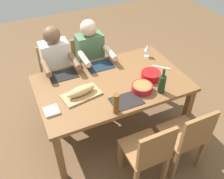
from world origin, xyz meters
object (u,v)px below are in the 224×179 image
diner_far_center (91,57)px  wine_bottle (162,84)px  chair_far_left (56,72)px  cutting_board (81,95)px  dining_table (112,88)px  chair_near_right (188,136)px  bread_loaf (81,91)px  beer_bottle (116,104)px  wine_glass (147,49)px  diner_far_left (57,65)px  chair_near_center (149,152)px  serving_bowl_pasta (151,75)px  serving_bowl_fruit (142,87)px  napkin_stack (52,111)px  chair_far_center (88,64)px

diner_far_center → wine_bottle: diner_far_center is taller
chair_far_left → cutting_board: 0.96m
dining_table → chair_near_right: 0.97m
bread_loaf → beer_bottle: beer_bottle is taller
chair_far_left → wine_glass: size_ratio=5.12×
diner_far_left → wine_bottle: bearing=-49.9°
diner_far_center → chair_near_center: bearing=-90.0°
chair_near_right → beer_bottle: (-0.63, 0.38, 0.37)m
serving_bowl_pasta → cutting_board: bearing=176.7°
diner_far_center → serving_bowl_fruit: size_ratio=5.33×
cutting_board → chair_far_left: bearing=94.5°
wine_bottle → napkin_stack: 1.15m
dining_table → chair_near_right: size_ratio=1.97×
dining_table → chair_far_center: (0.00, 0.84, -0.18)m
chair_far_left → napkin_stack: (-0.27, -1.02, 0.27)m
dining_table → serving_bowl_fruit: bearing=-49.7°
diner_far_center → wine_glass: size_ratio=7.23×
diner_far_left → chair_near_center: diner_far_left is taller
chair_far_center → serving_bowl_fruit: chair_far_center is taller
diner_far_left → wine_glass: bearing=-17.5°
serving_bowl_fruit → wine_bottle: 0.21m
diner_far_left → chair_near_right: 1.76m
diner_far_left → chair_near_center: size_ratio=1.41×
bread_loaf → wine_glass: bearing=20.6°
serving_bowl_fruit → bread_loaf: size_ratio=0.70×
serving_bowl_pasta → cutting_board: size_ratio=0.55×
chair_near_center → wine_glass: bearing=60.9°
diner_far_left → cutting_board: bearing=-84.4°
bread_loaf → dining_table: bearing=11.5°
wine_bottle → napkin_stack: wine_bottle is taller
wine_bottle → wine_glass: 0.72m
dining_table → wine_bottle: 0.58m
serving_bowl_fruit → bread_loaf: bearing=162.9°
wine_glass → napkin_stack: wine_glass is taller
chair_far_left → wine_bottle: 1.53m
cutting_board → bread_loaf: (0.00, 0.00, 0.06)m
dining_table → beer_bottle: bearing=-110.2°
chair_near_center → wine_glass: (0.63, 1.14, 0.37)m
chair_far_left → diner_far_center: 0.54m
chair_near_center → wine_bottle: size_ratio=2.93×
chair_near_right → cutting_board: chair_near_right is taller
diner_far_left → chair_near_right: diner_far_left is taller
dining_table → napkin_stack: size_ratio=11.96×
dining_table → wine_bottle: bearing=-42.9°
diner_far_center → cutting_board: (-0.39, -0.73, 0.05)m
diner_far_center → chair_near_center: 1.50m
chair_near_right → cutting_board: bearing=138.3°
serving_bowl_pasta → bread_loaf: bearing=176.7°
napkin_stack → beer_bottle: bearing=-25.3°
chair_far_left → cutting_board: bearing=-85.5°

